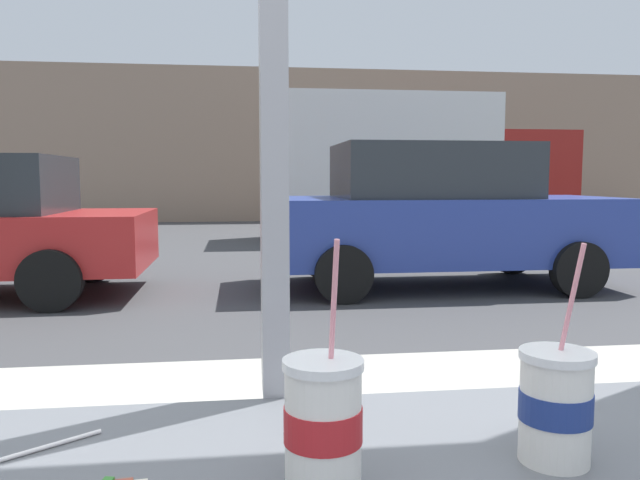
% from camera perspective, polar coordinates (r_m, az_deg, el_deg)
% --- Properties ---
extents(ground_plane, '(60.00, 60.00, 0.00)m').
position_cam_1_polar(ground_plane, '(9.18, -6.90, -2.82)').
color(ground_plane, '#424244').
extents(sidewalk_strip, '(16.00, 2.80, 0.15)m').
position_cam_1_polar(sidewalk_strip, '(2.97, -5.76, -19.82)').
color(sidewalk_strip, '#B2ADA3').
rests_on(sidewalk_strip, ground).
extents(building_facade_far, '(28.00, 1.20, 4.72)m').
position_cam_1_polar(building_facade_far, '(20.11, -7.27, 8.54)').
color(building_facade_far, gray).
rests_on(building_facade_far, ground).
extents(soda_cup_left, '(0.11, 0.11, 0.33)m').
position_cam_1_polar(soda_cup_left, '(0.84, 0.28, -16.41)').
color(soda_cup_left, white).
rests_on(soda_cup_left, window_counter).
extents(soda_cup_right, '(0.11, 0.11, 0.32)m').
position_cam_1_polar(soda_cup_right, '(0.98, 20.71, -13.87)').
color(soda_cup_right, white).
rests_on(soda_cup_right, window_counter).
extents(loose_straw, '(0.16, 0.12, 0.01)m').
position_cam_1_polar(loose_straw, '(1.07, -24.26, -16.99)').
color(loose_straw, white).
rests_on(loose_straw, window_counter).
extents(parked_car_blue, '(4.37, 1.96, 1.76)m').
position_cam_1_polar(parked_car_blue, '(7.86, 10.64, 2.24)').
color(parked_car_blue, '#283D93').
rests_on(parked_car_blue, ground).
extents(box_truck, '(6.33, 2.44, 3.09)m').
position_cam_1_polar(box_truck, '(13.91, 8.52, 6.91)').
color(box_truck, silver).
rests_on(box_truck, ground).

